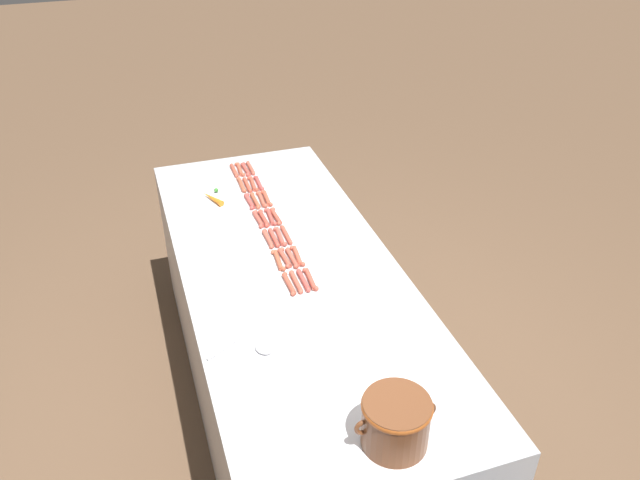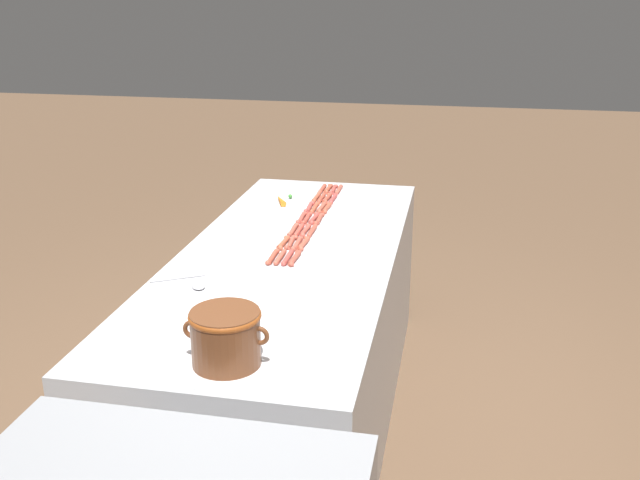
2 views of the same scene
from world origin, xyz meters
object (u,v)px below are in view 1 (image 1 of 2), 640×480
Objects in this scene: hot_dog_25 at (268,239)px; hot_dog_13 at (303,280)px; hot_dog_14 at (240,169)px; hot_dog_4 at (286,235)px; hot_dog_1 at (259,183)px; carrot at (212,197)px; hot_dog_18 at (274,238)px; hot_dog_24 at (258,219)px; hot_dog_22 at (241,185)px; hot_dog_17 at (264,218)px; hot_dog_15 at (247,185)px; hot_dog_7 at (246,169)px; hot_dog_20 at (296,282)px; hot_dog_26 at (278,260)px; hot_dog_6 at (310,279)px; hot_dog_27 at (289,284)px; hot_dog_3 at (276,216)px; bean_pot at (396,420)px; hot_dog_19 at (285,258)px; hot_dog_10 at (270,217)px; hot_dog_8 at (253,184)px; serving_spoon at (252,348)px; hot_dog_5 at (297,256)px; hot_dog_9 at (262,199)px; hot_dog_2 at (267,198)px; hot_dog_23 at (249,201)px; hot_dog_11 at (280,236)px; hot_dog_12 at (292,258)px; hot_dog_16 at (255,201)px; hot_dog_0 at (251,168)px.

hot_dog_13 is at bearing 99.63° from hot_dog_25.
hot_dog_4 is at bearing 94.81° from hot_dog_14.
carrot reaches higher than hot_dog_1.
hot_dog_24 is (0.03, -0.19, 0.00)m from hot_dog_18.
hot_dog_17 is at bearing 94.31° from hot_dog_22.
hot_dog_15 is (0.00, 0.20, 0.00)m from hot_dog_14.
hot_dog_25 is (0.06, 0.74, 0.00)m from hot_dog_7.
hot_dog_22 is at bearing -88.05° from hot_dog_20.
hot_dog_26 is (-0.00, 0.38, 0.00)m from hot_dog_24.
hot_dog_1 and hot_dog_6 have the same top height.
hot_dog_17 is 1.00× the size of hot_dog_27.
hot_dog_3 is 1.00× the size of hot_dog_27.
hot_dog_24 is at bearing -86.48° from bean_pot.
hot_dog_10 is at bearing -94.62° from hot_dog_19.
hot_dog_8 is 0.59× the size of bean_pot.
bean_pot is 1.10× the size of serving_spoon.
hot_dog_5 and hot_dog_10 have the same top height.
hot_dog_9 is at bearing 91.23° from hot_dog_8.
hot_dog_20 is (0.00, 0.19, 0.00)m from hot_dog_19.
carrot is (0.21, -0.47, 0.00)m from hot_dog_18.
hot_dog_2 is 0.75m from hot_dog_20.
hot_dog_23 is 0.56m from hot_dog_26.
hot_dog_11 and hot_dog_15 have the same top height.
hot_dog_14 is 1.00× the size of hot_dog_22.
bean_pot is at bearing 94.74° from hot_dog_26.
hot_dog_16 is (0.04, -0.56, 0.00)m from hot_dog_12.
hot_dog_20 is (0.06, 0.74, 0.00)m from hot_dog_2.
hot_dog_7 is 0.65× the size of serving_spoon.
bean_pot reaches higher than hot_dog_9.
hot_dog_18 is (0.06, 0.19, 0.00)m from hot_dog_3.
hot_dog_4 is 0.37m from hot_dog_13.
hot_dog_17 is 0.19m from hot_dog_18.
hot_dog_8 is 0.56m from hot_dog_11.
hot_dog_6 is at bearing 92.33° from hot_dog_9.
bean_pot reaches higher than hot_dog_4.
hot_dog_12 is at bearing 86.03° from hot_dog_3.
hot_dog_19 is (0.03, -0.19, 0.00)m from hot_dog_13.
hot_dog_6 is 1.00× the size of hot_dog_10.
hot_dog_12 is 1.00× the size of hot_dog_22.
hot_dog_10 is at bearing 85.27° from hot_dog_1.
hot_dog_26 is (0.09, 0.19, 0.00)m from hot_dog_4.
hot_dog_2 is at bearing -177.76° from hot_dog_23.
hot_dog_0 is 0.56m from hot_dog_3.
hot_dog_26 is at bearing 82.90° from hot_dog_1.
hot_dog_9 is 0.65× the size of serving_spoon.
hot_dog_2 and hot_dog_4 have the same top height.
hot_dog_24 is at bearing 64.35° from hot_dog_2.
hot_dog_17 is at bearing -94.19° from hot_dog_26.
hot_dog_17 is 0.93m from serving_spoon.
hot_dog_3 is at bearing 92.88° from hot_dog_7.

